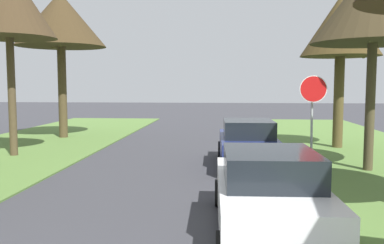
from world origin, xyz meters
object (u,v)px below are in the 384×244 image
street_tree_left_mid_b (8,2)px  street_tree_left_far (60,21)px  parked_sedan_white (268,195)px  stop_sign_far (313,103)px  street_tree_right_mid_b (374,2)px  parked_sedan_navy (248,145)px  street_tree_right_far (341,27)px

street_tree_left_mid_b → street_tree_left_far: street_tree_left_far is taller
street_tree_left_mid_b → parked_sedan_white: 12.70m
stop_sign_far → street_tree_right_mid_b: size_ratio=0.45×
stop_sign_far → street_tree_right_mid_b: 3.67m
parked_sedan_white → street_tree_left_far: bearing=125.0°
stop_sign_far → street_tree_right_mid_b: street_tree_right_mid_b is taller
street_tree_right_mid_b → street_tree_left_mid_b: bearing=172.0°
parked_sedan_navy → street_tree_right_far: bearing=46.0°
street_tree_left_far → stop_sign_far: bearing=-35.5°
street_tree_right_far → stop_sign_far: bearing=-112.2°
street_tree_right_mid_b → street_tree_left_far: 14.69m
street_tree_right_far → street_tree_left_mid_b: (-12.92, -3.05, 0.66)m
street_tree_left_far → parked_sedan_navy: 12.35m
street_tree_right_far → street_tree_left_far: (-13.13, 2.36, 0.79)m
street_tree_left_far → parked_sedan_white: 16.65m
street_tree_right_far → street_tree_left_far: bearing=169.8°
street_tree_right_mid_b → street_tree_left_mid_b: street_tree_left_mid_b is taller
street_tree_left_far → street_tree_right_mid_b: bearing=-29.3°
street_tree_left_mid_b → parked_sedan_white: (8.87, -7.53, -5.10)m
street_tree_left_mid_b → stop_sign_far: bearing=-12.5°
street_tree_right_far → parked_sedan_navy: street_tree_right_far is taller
stop_sign_far → street_tree_left_mid_b: street_tree_left_mid_b is taller
parked_sedan_white → stop_sign_far: bearing=70.4°
street_tree_left_mid_b → parked_sedan_white: bearing=-40.3°
street_tree_right_far → parked_sedan_white: size_ratio=1.46×
stop_sign_far → parked_sedan_white: 5.67m
stop_sign_far → street_tree_left_mid_b: bearing=167.5°
street_tree_right_far → street_tree_left_mid_b: street_tree_left_mid_b is taller
parked_sedan_white → parked_sedan_navy: same height
street_tree_right_mid_b → stop_sign_far: bearing=-161.9°
stop_sign_far → street_tree_right_mid_b: (1.89, 0.62, 3.08)m
street_tree_right_far → street_tree_left_mid_b: 13.29m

